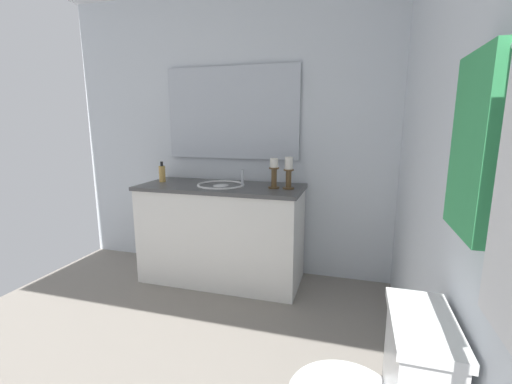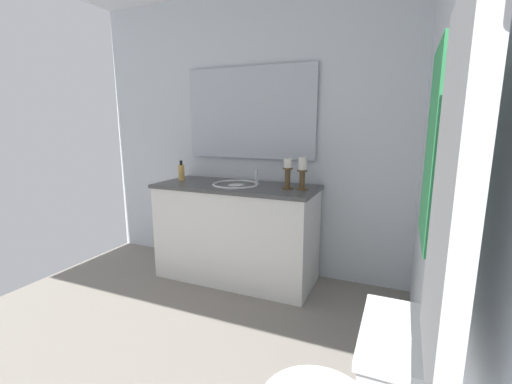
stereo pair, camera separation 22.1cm
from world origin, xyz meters
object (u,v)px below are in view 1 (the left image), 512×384
Objects in this scene: sink_basin at (221,190)px; candle_holder_tall at (289,172)px; towel_near_vanity at (472,146)px; candle_holder_short at (274,173)px; vanity_cabinet at (222,233)px; mirror at (232,113)px; soap_bottle at (162,173)px.

candle_holder_tall is (-0.01, 0.57, 0.17)m from sink_basin.
candle_holder_tall is at bearing -154.73° from towel_near_vanity.
candle_holder_tall is at bearing 95.10° from candle_holder_short.
mirror is at bearing 179.99° from vanity_cabinet.
mirror reaches higher than soap_bottle.
towel_near_vanity reaches higher than soap_bottle.
vanity_cabinet is 1.05m from mirror.
towel_near_vanity reaches higher than candle_holder_short.
candle_holder_short reaches higher than vanity_cabinet.
candle_holder_short is 0.53× the size of towel_near_vanity.
candle_holder_tall is at bearing 89.29° from soap_bottle.
soap_bottle reaches higher than sink_basin.
vanity_cabinet is 0.38m from sink_basin.
candle_holder_short reaches higher than soap_bottle.
mirror is (-0.28, 0.00, 1.01)m from vanity_cabinet.
sink_basin is 1.68× the size of candle_holder_short.
towel_near_vanity is at bearing 39.42° from sink_basin.
towel_near_vanity is (1.64, 1.35, 0.49)m from sink_basin.
soap_bottle is at bearing -91.37° from candle_holder_short.
towel_near_vanity is (1.92, 1.35, -0.15)m from mirror.
soap_bottle is at bearing -131.03° from towel_near_vanity.
candle_holder_short is (-0.00, 0.45, 0.16)m from sink_basin.
sink_basin is at bearing 0.20° from mirror.
mirror is 2.65× the size of towel_near_vanity.
candle_holder_short is (-0.00, 0.45, 0.54)m from vanity_cabinet.
towel_near_vanity reaches higher than vanity_cabinet.
mirror reaches higher than vanity_cabinet.
towel_near_vanity reaches higher than sink_basin.
candle_holder_tall is (0.27, 0.57, -0.46)m from mirror.
sink_basin is at bearing -140.58° from towel_near_vanity.
candle_holder_tall is at bearing 91.19° from vanity_cabinet.
mirror is 5.05× the size of candle_holder_short.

